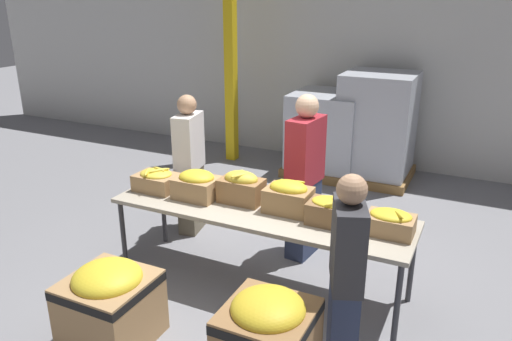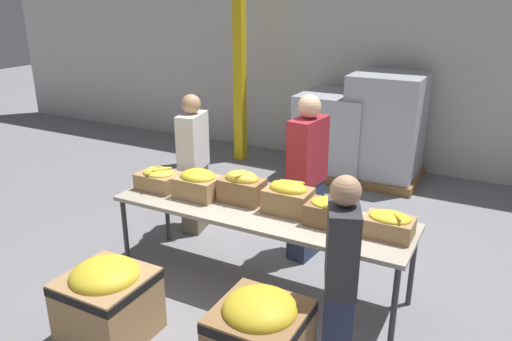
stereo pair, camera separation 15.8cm
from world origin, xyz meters
TOP-DOWN VIEW (x-y plane):
  - ground_plane at (0.00, 0.00)m, footprint 30.00×30.00m
  - wall_back at (0.00, 4.10)m, footprint 16.00×0.08m
  - sorting_table at (0.00, 0.00)m, footprint 2.84×0.81m
  - banana_box_0 at (-1.15, -0.01)m, footprint 0.42×0.33m
  - banana_box_1 at (-0.67, -0.01)m, footprint 0.42×0.32m
  - banana_box_2 at (-0.24, 0.09)m, footprint 0.42×0.28m
  - banana_box_3 at (0.25, 0.08)m, footprint 0.42×0.30m
  - banana_box_4 at (0.69, 0.01)m, footprint 0.42×0.31m
  - banana_box_5 at (1.19, 0.03)m, footprint 0.39×0.28m
  - volunteer_0 at (0.16, 0.75)m, footprint 0.29×0.50m
  - volunteer_1 at (1.05, -0.78)m, footprint 0.35×0.47m
  - volunteer_2 at (-1.24, 0.73)m, footprint 0.30×0.47m
  - donation_bin_0 at (-0.73, -1.27)m, footprint 0.66×0.66m
  - support_pillar at (-2.08, 3.32)m, footprint 0.16×0.16m
  - pallet_stack_0 at (0.31, 3.42)m, footprint 1.10×1.10m
  - pallet_stack_1 at (-0.44, 3.39)m, footprint 1.15×1.15m
  - pallet_stack_2 at (-0.27, 3.49)m, footprint 0.90×0.90m

SIDE VIEW (x-z plane):
  - ground_plane at x=0.00m, z-range 0.00..0.00m
  - donation_bin_0 at x=-0.73m, z-range 0.02..0.71m
  - pallet_stack_2 at x=-0.27m, z-range -0.01..1.22m
  - pallet_stack_1 at x=-0.44m, z-range -0.01..1.25m
  - sorting_table at x=0.00m, z-range 0.35..1.15m
  - volunteer_1 at x=1.05m, z-range 0.00..1.57m
  - pallet_stack_0 at x=0.31m, z-range -0.01..1.60m
  - volunteer_2 at x=-1.24m, z-range 0.00..1.63m
  - volunteer_0 at x=0.16m, z-range -0.01..1.76m
  - banana_box_5 at x=1.19m, z-range 0.80..1.02m
  - banana_box_0 at x=-1.15m, z-range 0.79..1.03m
  - banana_box_4 at x=0.69m, z-range 0.80..1.05m
  - banana_box_1 at x=-0.67m, z-range 0.80..1.08m
  - banana_box_3 at x=0.25m, z-range 0.80..1.10m
  - banana_box_2 at x=-0.24m, z-range 0.80..1.11m
  - wall_back at x=0.00m, z-range 0.00..4.00m
  - support_pillar at x=-2.08m, z-range 0.00..4.00m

